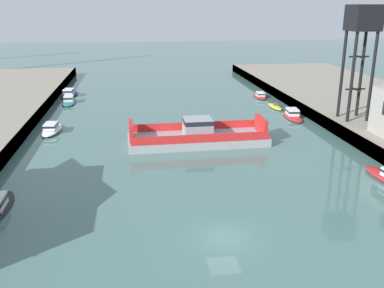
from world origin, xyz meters
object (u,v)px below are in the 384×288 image
at_px(chain_ferry, 198,136).
at_px(moored_boat_mid_left, 260,95).
at_px(crane_tower, 363,27).
at_px(moored_boat_near_left, 69,100).
at_px(moored_boat_upstream_a, 293,114).
at_px(moored_boat_upstream_b, 69,93).
at_px(moored_boat_far_right, 52,129).
at_px(moored_boat_near_right, 275,107).

distance_m(chain_ferry, moored_boat_mid_left, 33.18).
bearing_deg(crane_tower, moored_boat_near_left, 150.44).
bearing_deg(moored_boat_mid_left, moored_boat_upstream_a, -87.83).
distance_m(moored_boat_upstream_a, crane_tower, 17.60).
height_order(moored_boat_upstream_a, moored_boat_upstream_b, moored_boat_upstream_b).
bearing_deg(moored_boat_far_right, moored_boat_upstream_b, 91.90).
bearing_deg(moored_boat_upstream_a, chain_ferry, -146.66).
bearing_deg(moored_boat_near_left, crane_tower, -29.56).
bearing_deg(crane_tower, moored_boat_upstream_a, 124.92).
xyz_separation_m(moored_boat_mid_left, moored_boat_upstream_b, (-38.50, 6.72, 0.16)).
xyz_separation_m(moored_boat_upstream_a, moored_boat_upstream_b, (-39.13, 23.37, 0.05)).
height_order(moored_boat_near_left, crane_tower, crane_tower).
relative_size(moored_boat_mid_left, moored_boat_far_right, 0.90).
distance_m(moored_boat_near_right, moored_boat_far_right, 39.06).
relative_size(moored_boat_near_right, moored_boat_mid_left, 0.85).
height_order(chain_ferry, crane_tower, crane_tower).
bearing_deg(moored_boat_near_left, moored_boat_mid_left, -0.11).
xyz_separation_m(moored_boat_mid_left, crane_tower, (6.49, -25.04, 14.43)).
bearing_deg(moored_boat_near_right, chain_ferry, -132.33).
bearing_deg(chain_ferry, moored_boat_mid_left, 58.79).
bearing_deg(crane_tower, moored_boat_mid_left, 104.53).
bearing_deg(moored_boat_mid_left, moored_boat_near_right, -89.88).
bearing_deg(moored_boat_near_right, moored_boat_upstream_b, 157.19).
bearing_deg(moored_boat_upstream_a, moored_boat_near_left, 156.49).
height_order(chain_ferry, moored_boat_mid_left, chain_ferry).
xyz_separation_m(moored_boat_mid_left, moored_boat_upstream_a, (0.63, -16.65, 0.11)).
xyz_separation_m(moored_boat_near_right, moored_boat_upstream_a, (0.61, -7.17, 0.28)).
bearing_deg(crane_tower, moored_boat_upstream_b, 144.78).
height_order(chain_ferry, moored_boat_near_left, chain_ferry).
relative_size(chain_ferry, moored_boat_near_left, 2.51).
distance_m(moored_boat_upstream_b, crane_tower, 56.89).
bearing_deg(moored_boat_near_left, chain_ferry, -54.08).
relative_size(chain_ferry, moored_boat_mid_left, 2.84).
bearing_deg(moored_boat_upstream_b, chain_ferry, -58.73).
xyz_separation_m(chain_ferry, moored_boat_mid_left, (17.19, 28.37, -0.66)).
distance_m(moored_boat_near_left, moored_boat_upstream_b, 6.69).
distance_m(moored_boat_near_right, moored_boat_upstream_b, 41.79).
bearing_deg(chain_ferry, crane_tower, 8.00).
height_order(moored_boat_far_right, moored_boat_upstream_a, moored_boat_far_right).
distance_m(chain_ferry, moored_boat_near_right, 25.57).
relative_size(moored_boat_upstream_a, moored_boat_upstream_b, 0.99).
height_order(moored_boat_near_right, moored_boat_upstream_b, moored_boat_upstream_b).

